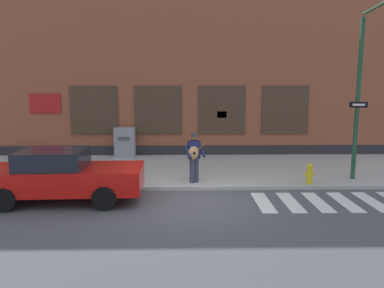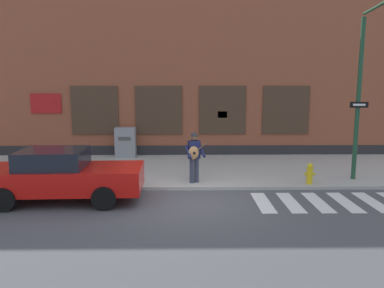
% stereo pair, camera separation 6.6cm
% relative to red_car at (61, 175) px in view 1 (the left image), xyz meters
% --- Properties ---
extents(ground_plane, '(160.00, 160.00, 0.00)m').
position_rel_red_car_xyz_m(ground_plane, '(3.87, -0.22, -0.77)').
color(ground_plane, '#4C4C51').
extents(sidewalk, '(28.00, 5.67, 0.11)m').
position_rel_red_car_xyz_m(sidewalk, '(3.87, 3.86, -0.71)').
color(sidewalk, '#ADAAA3').
rests_on(sidewalk, ground).
extents(building_backdrop, '(28.00, 4.06, 9.18)m').
position_rel_red_car_xyz_m(building_backdrop, '(3.87, 8.69, 3.81)').
color(building_backdrop, brown).
rests_on(building_backdrop, ground).
extents(crosswalk, '(5.20, 1.90, 0.01)m').
position_rel_red_car_xyz_m(crosswalk, '(8.28, -0.28, -0.76)').
color(crosswalk, silver).
rests_on(crosswalk, ground).
extents(red_car, '(4.66, 2.10, 1.53)m').
position_rel_red_car_xyz_m(red_car, '(0.00, 0.00, 0.00)').
color(red_car, red).
rests_on(red_car, ground).
extents(busker, '(0.78, 0.66, 1.69)m').
position_rel_red_car_xyz_m(busker, '(3.93, 1.58, 0.30)').
color(busker, '#33384C').
rests_on(busker, sidewalk).
extents(traffic_light, '(0.77, 2.78, 5.66)m').
position_rel_red_car_xyz_m(traffic_light, '(9.39, 1.04, 3.21)').
color(traffic_light, '#1E472D').
rests_on(traffic_light, sidewalk).
extents(utility_box, '(0.91, 0.61, 1.35)m').
position_rel_red_car_xyz_m(utility_box, '(0.88, 6.25, 0.02)').
color(utility_box, gray).
rests_on(utility_box, sidewalk).
extents(fire_hydrant, '(0.38, 0.20, 0.70)m').
position_rel_red_car_xyz_m(fire_hydrant, '(7.77, 1.37, -0.31)').
color(fire_hydrant, gold).
rests_on(fire_hydrant, sidewalk).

